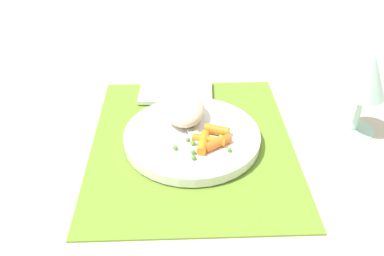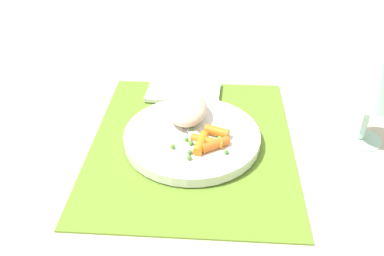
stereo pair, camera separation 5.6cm
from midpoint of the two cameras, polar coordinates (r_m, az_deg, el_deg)
ground_plane at (r=0.71m, az=-2.26°, el=-2.24°), size 2.40×2.40×0.00m
placemat at (r=0.71m, az=-2.27°, el=-2.05°), size 0.42×0.35×0.01m
plate at (r=0.70m, az=-2.29°, el=-1.30°), size 0.24×0.24×0.02m
rice_mound at (r=0.72m, az=-3.33°, el=2.63°), size 0.10×0.07×0.04m
carrot_portion at (r=0.67m, az=0.39°, el=-1.60°), size 0.07×0.07×0.02m
pea_scatter at (r=0.67m, az=-0.64°, el=-1.74°), size 0.09×0.10×0.01m
fork at (r=0.73m, az=-3.66°, el=1.46°), size 0.20×0.09×0.01m
wine_glass at (r=0.73m, az=21.57°, el=6.51°), size 0.07×0.07×0.15m
napkin at (r=0.84m, az=-4.22°, el=5.00°), size 0.10×0.15×0.01m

